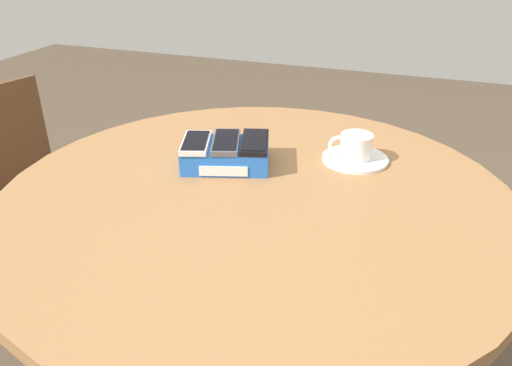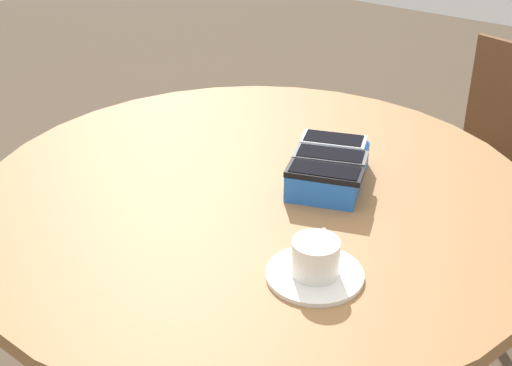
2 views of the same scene
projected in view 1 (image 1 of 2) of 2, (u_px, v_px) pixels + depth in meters
round_table at (256, 232)px, 1.12m from camera, size 1.11×1.11×0.78m
phone_box at (226, 155)px, 1.17m from camera, size 0.23×0.19×0.05m
phone_white at (196, 143)px, 1.16m from camera, size 0.10×0.14×0.01m
phone_gray at (226, 142)px, 1.16m from camera, size 0.10×0.15×0.01m
phone_black at (255, 142)px, 1.16m from camera, size 0.10×0.15×0.01m
saucer at (355, 159)px, 1.21m from camera, size 0.16×0.16×0.01m
coffee_cup at (355, 146)px, 1.19m from camera, size 0.10×0.08×0.06m
chair_near_window at (30, 205)px, 1.70m from camera, size 0.50×0.50×0.83m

